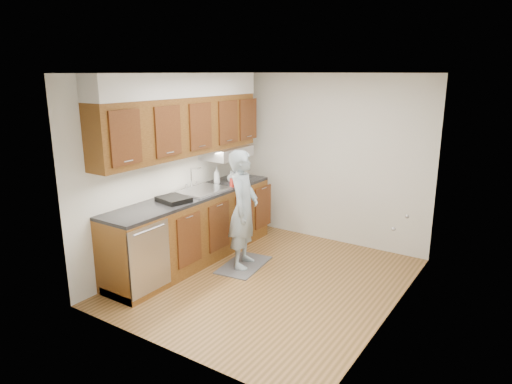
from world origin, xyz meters
TOP-DOWN VIEW (x-y plane):
  - floor at (0.00, 0.00)m, footprint 3.50×3.50m
  - ceiling at (0.00, 0.00)m, footprint 3.50×3.50m
  - wall_left at (-1.50, 0.00)m, footprint 0.02×3.50m
  - wall_right at (1.50, 0.00)m, footprint 0.02×3.50m
  - wall_back at (0.00, 1.75)m, footprint 3.00×0.02m
  - counter at (-1.20, -0.00)m, footprint 0.64×2.80m
  - upper_cabinets at (-1.33, 0.05)m, footprint 0.47×2.80m
  - closet_door at (1.49, 0.30)m, footprint 0.02×1.22m
  - floor_mat at (-0.53, 0.20)m, footprint 0.58×0.87m
  - person at (-0.53, 0.20)m, footprint 0.59×0.72m
  - soap_bottle_a at (-1.29, 0.63)m, footprint 0.12×0.12m
  - soap_bottle_b at (-1.13, 0.89)m, footprint 0.12×0.12m
  - soap_bottle_c at (-1.18, 0.83)m, footprint 0.18×0.18m
  - soda_can at (-0.97, 0.58)m, footprint 0.09×0.09m
  - steel_can at (-0.95, 0.68)m, footprint 0.07×0.07m
  - dish_rack at (-1.16, -0.41)m, footprint 0.44×0.39m

SIDE VIEW (x-z plane):
  - floor at x=0.00m, z-range 0.00..0.00m
  - floor_mat at x=-0.53m, z-range 0.00..0.02m
  - counter at x=-1.20m, z-range -0.16..1.14m
  - person at x=-0.53m, z-range 0.02..1.77m
  - dish_rack at x=-1.16m, z-range 0.94..1.00m
  - steel_can at x=-0.95m, z-range 0.94..1.06m
  - soda_can at x=-0.97m, z-range 0.94..1.07m
  - closet_door at x=1.49m, z-range 0.00..2.05m
  - soap_bottle_c at x=-1.18m, z-range 0.94..1.11m
  - soap_bottle_b at x=-1.13m, z-range 0.94..1.15m
  - soap_bottle_a at x=-1.29m, z-range 0.94..1.19m
  - wall_left at x=-1.50m, z-range 0.00..2.50m
  - wall_right at x=1.50m, z-range 0.00..2.50m
  - wall_back at x=0.00m, z-range 0.00..2.50m
  - upper_cabinets at x=-1.33m, z-range 1.34..2.55m
  - ceiling at x=0.00m, z-range 2.50..2.50m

